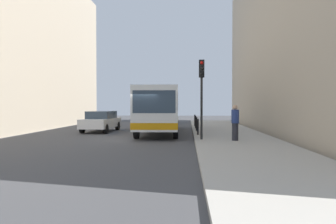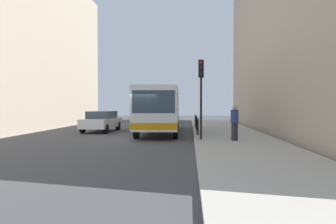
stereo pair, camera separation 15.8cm
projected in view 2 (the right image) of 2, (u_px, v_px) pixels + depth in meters
name	position (u px, v px, depth m)	size (l,w,h in m)	color
ground_plane	(136.00, 140.00, 17.88)	(80.00, 80.00, 0.00)	#424244
sidewalk	(234.00, 139.00, 17.51)	(4.40, 40.00, 0.15)	#ADA89E
building_right	(321.00, 28.00, 20.93)	(7.00, 32.00, 13.92)	#B2A38C
bus	(160.00, 108.00, 22.42)	(2.85, 11.09, 3.00)	white
car_beside_bus	(102.00, 121.00, 23.23)	(2.05, 4.49, 1.48)	silver
car_behind_bus	(164.00, 116.00, 33.72)	(1.90, 4.42, 1.48)	silver
traffic_light	(201.00, 84.00, 16.52)	(0.28, 0.33, 4.10)	black
bollard_near	(198.00, 127.00, 19.19)	(0.11, 0.11, 0.95)	black
bollard_mid	(197.00, 124.00, 21.85)	(0.11, 0.11, 0.95)	black
bollard_far	(196.00, 122.00, 24.50)	(0.11, 0.11, 0.95)	black
bollard_farthest	(195.00, 120.00, 27.16)	(0.11, 0.11, 0.95)	black
pedestrian_near_signal	(235.00, 123.00, 16.00)	(0.38, 0.38, 1.79)	#26262D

